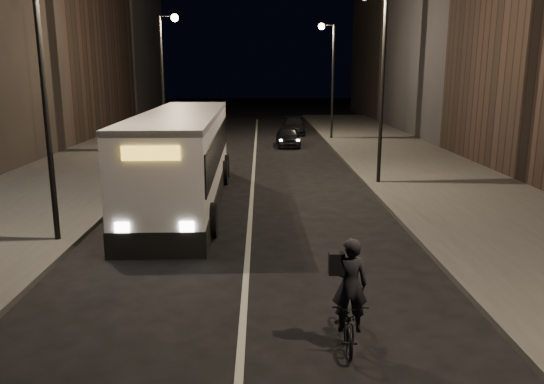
{
  "coord_description": "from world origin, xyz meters",
  "views": [
    {
      "loc": [
        0.39,
        -11.0,
        4.97
      ],
      "look_at": [
        0.7,
        4.19,
        1.5
      ],
      "focal_mm": 35.0,
      "sensor_mm": 36.0,
      "label": 1
    }
  ],
  "objects_px": {
    "cyclist_on_bicycle": "(348,309)",
    "car_near": "(288,137)",
    "streetlight_right_mid": "(377,62)",
    "city_bus": "(183,154)",
    "car_mid": "(204,135)",
    "streetlight_right_far": "(329,66)",
    "streetlight_left_near": "(51,56)",
    "streetlight_left_far": "(166,65)",
    "car_far": "(294,126)"
  },
  "relations": [
    {
      "from": "car_far",
      "to": "streetlight_right_mid",
      "type": "bearing_deg",
      "value": -80.84
    },
    {
      "from": "streetlight_right_mid",
      "to": "city_bus",
      "type": "relative_size",
      "value": 0.62
    },
    {
      "from": "streetlight_left_far",
      "to": "cyclist_on_bicycle",
      "type": "height_order",
      "value": "streetlight_left_far"
    },
    {
      "from": "cyclist_on_bicycle",
      "to": "car_mid",
      "type": "height_order",
      "value": "cyclist_on_bicycle"
    },
    {
      "from": "streetlight_left_near",
      "to": "car_near",
      "type": "bearing_deg",
      "value": 70.04
    },
    {
      "from": "streetlight_right_far",
      "to": "streetlight_left_far",
      "type": "relative_size",
      "value": 1.0
    },
    {
      "from": "car_near",
      "to": "city_bus",
      "type": "bearing_deg",
      "value": -108.13
    },
    {
      "from": "streetlight_right_mid",
      "to": "car_mid",
      "type": "height_order",
      "value": "streetlight_right_mid"
    },
    {
      "from": "streetlight_left_far",
      "to": "cyclist_on_bicycle",
      "type": "bearing_deg",
      "value": -73.11
    },
    {
      "from": "streetlight_left_far",
      "to": "car_near",
      "type": "distance_m",
      "value": 9.32
    },
    {
      "from": "cyclist_on_bicycle",
      "to": "streetlight_left_far",
      "type": "bearing_deg",
      "value": 109.62
    },
    {
      "from": "streetlight_right_mid",
      "to": "streetlight_right_far",
      "type": "height_order",
      "value": "same"
    },
    {
      "from": "streetlight_right_far",
      "to": "car_near",
      "type": "distance_m",
      "value": 6.5
    },
    {
      "from": "streetlight_left_near",
      "to": "car_far",
      "type": "bearing_deg",
      "value": 73.35
    },
    {
      "from": "streetlight_left_near",
      "to": "cyclist_on_bicycle",
      "type": "distance_m",
      "value": 10.54
    },
    {
      "from": "streetlight_left_near",
      "to": "car_far",
      "type": "xyz_separation_m",
      "value": [
        8.39,
        28.07,
        -4.7
      ]
    },
    {
      "from": "streetlight_right_far",
      "to": "car_mid",
      "type": "height_order",
      "value": "streetlight_right_far"
    },
    {
      "from": "cyclist_on_bicycle",
      "to": "car_far",
      "type": "distance_m",
      "value": 34.11
    },
    {
      "from": "streetlight_right_mid",
      "to": "car_near",
      "type": "height_order",
      "value": "streetlight_right_mid"
    },
    {
      "from": "streetlight_right_mid",
      "to": "streetlight_right_far",
      "type": "xyz_separation_m",
      "value": [
        0.0,
        16.0,
        0.0
      ]
    },
    {
      "from": "car_near",
      "to": "car_far",
      "type": "height_order",
      "value": "car_far"
    },
    {
      "from": "city_bus",
      "to": "car_mid",
      "type": "distance_m",
      "value": 17.21
    },
    {
      "from": "car_far",
      "to": "streetlight_right_far",
      "type": "bearing_deg",
      "value": -58.16
    },
    {
      "from": "streetlight_right_mid",
      "to": "streetlight_left_far",
      "type": "xyz_separation_m",
      "value": [
        -10.66,
        10.0,
        0.0
      ]
    },
    {
      "from": "streetlight_left_far",
      "to": "city_bus",
      "type": "relative_size",
      "value": 0.62
    },
    {
      "from": "cyclist_on_bicycle",
      "to": "streetlight_right_mid",
      "type": "bearing_deg",
      "value": 79.22
    },
    {
      "from": "streetlight_left_near",
      "to": "streetlight_left_far",
      "type": "height_order",
      "value": "same"
    },
    {
      "from": "cyclist_on_bicycle",
      "to": "car_near",
      "type": "height_order",
      "value": "cyclist_on_bicycle"
    },
    {
      "from": "streetlight_right_mid",
      "to": "city_bus",
      "type": "height_order",
      "value": "streetlight_right_mid"
    },
    {
      "from": "streetlight_left_far",
      "to": "car_near",
      "type": "bearing_deg",
      "value": 20.23
    },
    {
      "from": "streetlight_right_mid",
      "to": "cyclist_on_bicycle",
      "type": "relative_size",
      "value": 3.84
    },
    {
      "from": "city_bus",
      "to": "car_far",
      "type": "xyz_separation_m",
      "value": [
        5.65,
        22.98,
        -1.24
      ]
    },
    {
      "from": "streetlight_left_near",
      "to": "streetlight_right_mid",
      "type": "bearing_deg",
      "value": 36.88
    },
    {
      "from": "streetlight_left_near",
      "to": "car_mid",
      "type": "distance_m",
      "value": 22.79
    },
    {
      "from": "streetlight_left_near",
      "to": "streetlight_left_far",
      "type": "bearing_deg",
      "value": 90.0
    },
    {
      "from": "city_bus",
      "to": "car_near",
      "type": "xyz_separation_m",
      "value": [
        4.81,
        15.69,
        -1.25
      ]
    },
    {
      "from": "streetlight_left_near",
      "to": "streetlight_left_far",
      "type": "xyz_separation_m",
      "value": [
        0.0,
        18.0,
        0.0
      ]
    },
    {
      "from": "car_mid",
      "to": "streetlight_right_far",
      "type": "bearing_deg",
      "value": -163.49
    },
    {
      "from": "streetlight_right_mid",
      "to": "cyclist_on_bicycle",
      "type": "distance_m",
      "value": 15.15
    },
    {
      "from": "car_near",
      "to": "car_far",
      "type": "relative_size",
      "value": 0.84
    },
    {
      "from": "streetlight_right_far",
      "to": "car_mid",
      "type": "relative_size",
      "value": 2.12
    },
    {
      "from": "streetlight_right_far",
      "to": "city_bus",
      "type": "height_order",
      "value": "streetlight_right_far"
    },
    {
      "from": "streetlight_left_far",
      "to": "car_near",
      "type": "height_order",
      "value": "streetlight_left_far"
    },
    {
      "from": "streetlight_right_mid",
      "to": "cyclist_on_bicycle",
      "type": "bearing_deg",
      "value": -103.51
    },
    {
      "from": "car_mid",
      "to": "car_near",
      "type": "bearing_deg",
      "value": 171.33
    },
    {
      "from": "streetlight_right_far",
      "to": "streetlight_left_far",
      "type": "height_order",
      "value": "same"
    },
    {
      "from": "cyclist_on_bicycle",
      "to": "car_near",
      "type": "xyz_separation_m",
      "value": [
        0.25,
        26.8,
        -0.06
      ]
    },
    {
      "from": "cyclist_on_bicycle",
      "to": "car_far",
      "type": "relative_size",
      "value": 0.47
    },
    {
      "from": "streetlight_right_far",
      "to": "car_near",
      "type": "height_order",
      "value": "streetlight_right_far"
    },
    {
      "from": "car_near",
      "to": "cyclist_on_bicycle",
      "type": "bearing_deg",
      "value": -91.64
    }
  ]
}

